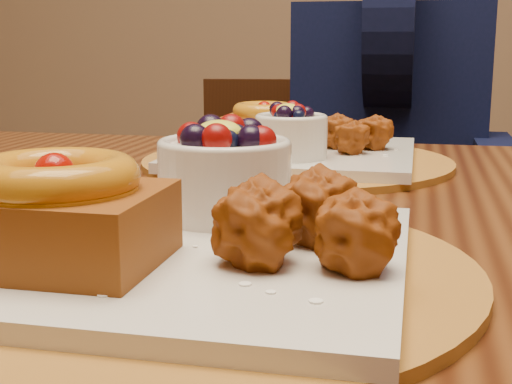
# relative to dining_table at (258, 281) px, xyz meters

# --- Properties ---
(dining_table) EXTENTS (1.60, 0.90, 0.76)m
(dining_table) POSITION_rel_dining_table_xyz_m (0.00, 0.00, 0.00)
(dining_table) COLOR black
(dining_table) RESTS_ON ground
(place_setting_near) EXTENTS (0.38, 0.38, 0.09)m
(place_setting_near) POSITION_rel_dining_table_xyz_m (-0.00, -0.21, 0.11)
(place_setting_near) COLOR brown
(place_setting_near) RESTS_ON dining_table
(place_setting_far) EXTENTS (0.38, 0.38, 0.08)m
(place_setting_far) POSITION_rel_dining_table_xyz_m (-0.00, 0.22, 0.10)
(place_setting_far) COLOR brown
(place_setting_far) RESTS_ON dining_table
(chair_far) EXTENTS (0.44, 0.44, 0.82)m
(chair_far) POSITION_rel_dining_table_xyz_m (-0.16, 0.96, -0.22)
(chair_far) COLOR black
(chair_far) RESTS_ON ground
(diner) EXTENTS (0.46, 0.46, 0.76)m
(diner) POSITION_rel_dining_table_xyz_m (0.09, 0.83, 0.13)
(diner) COLOR black
(diner) RESTS_ON ground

